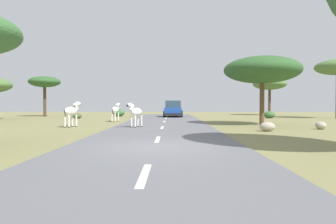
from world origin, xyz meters
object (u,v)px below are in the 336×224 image
at_px(tree_4, 262,70).
at_px(bush_0, 119,113).
at_px(tree_2, 45,82).
at_px(rock_0, 321,125).
at_px(bush_3, 269,115).
at_px(zebra_0, 136,112).
at_px(zebra_1, 72,111).
at_px(zebra_2, 115,110).
at_px(car_0, 173,109).
at_px(tree_7, 270,84).
at_px(rock_1, 267,127).
at_px(bush_1, 77,116).

distance_m(tree_4, bush_0, 19.07).
bearing_deg(tree_2, rock_0, -37.28).
height_order(bush_0, bush_3, bush_0).
distance_m(zebra_0, tree_4, 9.22).
height_order(zebra_1, zebra_2, zebra_1).
height_order(car_0, tree_7, tree_7).
distance_m(bush_3, rock_0, 13.56).
height_order(tree_4, rock_1, tree_4).
xyz_separation_m(tree_2, bush_0, (8.35, 0.50, -3.49)).
xyz_separation_m(car_0, tree_2, (-14.59, 1.42, 3.04)).
bearing_deg(tree_7, rock_1, -107.93).
relative_size(tree_4, bush_0, 3.92).
relative_size(zebra_1, rock_0, 2.85).
bearing_deg(bush_1, zebra_2, -48.33).
height_order(bush_0, rock_0, bush_0).
bearing_deg(tree_7, zebra_2, -139.35).
bearing_deg(zebra_0, bush_3, -106.12).
relative_size(zebra_2, bush_1, 1.91).
distance_m(zebra_0, zebra_2, 6.85).
height_order(tree_4, rock_0, tree_4).
relative_size(tree_4, bush_3, 4.46).
bearing_deg(bush_0, bush_3, -15.46).
height_order(tree_7, bush_3, tree_7).
relative_size(bush_0, rock_1, 1.64).
xyz_separation_m(zebra_2, rock_1, (9.51, -8.51, -0.69)).
xyz_separation_m(bush_3, rock_0, (-1.40, -13.49, -0.13)).
bearing_deg(bush_3, zebra_1, -143.07).
bearing_deg(rock_0, bush_0, 129.00).
relative_size(zebra_1, tree_7, 0.36).
distance_m(zebra_1, tree_2, 18.15).
xyz_separation_m(bush_1, rock_0, (17.62, -12.48, -0.04)).
bearing_deg(tree_2, bush_1, -43.26).
relative_size(tree_7, bush_3, 4.03).
height_order(zebra_0, bush_0, zebra_0).
relative_size(zebra_2, tree_4, 0.32).
height_order(zebra_2, car_0, car_0).
relative_size(bush_1, bush_3, 0.75).
distance_m(zebra_0, rock_0, 10.62).
bearing_deg(tree_4, rock_0, -58.12).
relative_size(car_0, tree_2, 0.96).
xyz_separation_m(tree_2, bush_1, (5.20, -4.89, -3.63)).
bearing_deg(zebra_2, zebra_1, -95.30).
relative_size(tree_2, tree_7, 0.97).
height_order(tree_4, bush_1, tree_4).
bearing_deg(bush_3, zebra_0, -133.26).
bearing_deg(bush_0, tree_7, 11.92).
distance_m(tree_7, bush_3, 9.43).
distance_m(zebra_0, rock_1, 7.48).
bearing_deg(bush_1, bush_3, 3.03).
relative_size(zebra_0, tree_7, 0.32).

